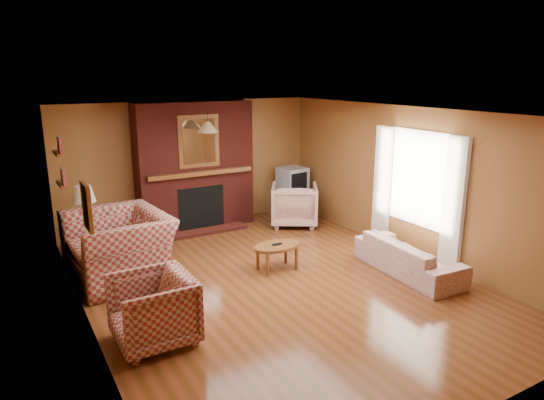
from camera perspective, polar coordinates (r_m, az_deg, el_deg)
floor at (r=7.00m, az=0.40°, el=-9.76°), size 6.50×6.50×0.00m
ceiling at (r=6.39m, az=0.44°, el=10.23°), size 6.50×6.50×0.00m
wall_back at (r=9.47m, az=-9.61°, el=4.18°), size 6.50×0.00×6.50m
wall_front at (r=4.28m, az=23.38°, el=-9.98°), size 6.50×0.00×6.50m
wall_left at (r=5.80m, az=-21.46°, el=-3.40°), size 0.00×6.50×6.50m
wall_right at (r=8.12m, az=15.84°, el=2.07°), size 0.00×6.50×6.50m
fireplace at (r=9.23m, az=-9.02°, el=3.82°), size 2.20×0.82×2.40m
window_right at (r=7.96m, az=16.58°, el=1.23°), size 0.10×1.85×2.00m
bookshelf at (r=7.54m, az=-23.66°, el=4.05°), size 0.09×0.55×0.71m
botanical_print at (r=5.42m, az=-20.95°, el=-0.71°), size 0.05×0.40×0.50m
pendant_light at (r=8.48m, az=-7.55°, el=8.51°), size 0.36×0.36×0.48m
plaid_loveseat at (r=7.34m, az=-17.55°, el=-5.24°), size 1.43×1.59×0.96m
plaid_armchair at (r=5.58m, az=-13.85°, el=-12.45°), size 0.87×0.84×0.78m
floral_sofa at (r=7.52m, az=15.78°, el=-6.44°), size 0.80×1.81×0.52m
floral_armchair at (r=9.47m, az=2.63°, el=-0.56°), size 1.21×1.22×0.81m
coffee_table at (r=7.34m, az=0.60°, el=-5.72°), size 0.75×0.47×0.42m
side_table at (r=8.44m, az=-20.85°, el=-4.38°), size 0.42×0.42×0.56m
table_lamp at (r=8.27m, az=-21.24°, el=-0.29°), size 0.37×0.37×0.62m
tv_stand at (r=10.18m, az=2.38°, el=-0.28°), size 0.51×0.47×0.53m
crt_tv at (r=10.05m, az=2.43°, el=2.49°), size 0.57×0.57×0.48m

